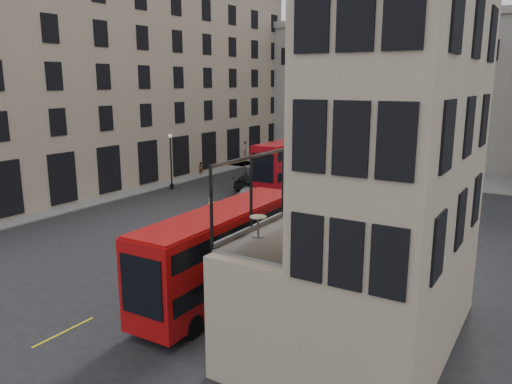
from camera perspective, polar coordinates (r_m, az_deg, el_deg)
The scene contains 31 objects.
ground at distance 25.34m, azimuth -7.22°, elevation -11.27°, with size 140.00×140.00×0.00m, color black.
host_building_main at distance 18.72m, azimuth 16.65°, elevation 4.66°, with size 7.26×11.40×15.10m.
host_frontage at distance 21.27m, azimuth 6.59°, elevation -9.45°, with size 3.00×11.00×4.50m, color tan.
cafe_floor at distance 20.52m, azimuth 6.75°, elevation -3.48°, with size 3.00×10.00×0.10m, color slate.
building_left at distance 56.39m, azimuth -16.49°, elevation 13.23°, with size 14.60×50.60×22.00m.
gateway at distance 68.82m, azimuth 15.30°, elevation 11.41°, with size 35.00×10.60×18.00m.
pavement_far at distance 60.51m, azimuth 11.17°, elevation 2.64°, with size 40.00×12.00×0.12m, color slate.
pavement_left at distance 48.46m, azimuth -18.72°, elevation -0.22°, with size 8.00×48.00×0.12m, color slate.
traffic_light_near at distance 34.70m, azimuth 3.84°, elevation -0.43°, with size 0.16×0.20×3.80m.
traffic_light_far at distance 55.27m, azimuth -1.25°, elevation 4.43°, with size 0.16×0.20×3.80m.
street_lamp_a at distance 48.57m, azimuth -9.67°, elevation 3.10°, with size 0.36×0.36×5.33m.
street_lamp_b at distance 56.46m, azimuth 9.83°, elevation 4.39°, with size 0.36×0.36×5.33m.
bus_near at distance 23.70m, azimuth -3.79°, elevation -6.55°, with size 2.71×10.96×4.36m.
bus_far at distance 48.83m, azimuth 4.44°, elevation 3.56°, with size 2.93×11.75×4.67m.
car_a at distance 42.98m, azimuth -1.03°, elevation -0.32°, with size 1.52×3.77×1.28m, color #92969A.
car_b at distance 43.05m, azimuth 11.96°, elevation -0.48°, with size 1.50×4.29×1.42m, color #B40B26.
car_c at distance 48.62m, azimuth -0.38°, elevation 1.31°, with size 2.07×5.09×1.48m, color black.
bicycle at distance 38.49m, azimuth 5.50°, elevation -2.18°, with size 0.61×1.76×0.92m, color gray.
cyclist at distance 37.81m, azimuth -5.13°, elevation -1.84°, with size 0.62×0.40×1.69m, color #FFF11A.
pedestrian_a at distance 60.45m, azimuth -0.14°, elevation 3.55°, with size 0.75×0.58×1.54m, color gray.
pedestrian_b at distance 57.86m, azimuth 3.55°, elevation 3.33°, with size 1.27×0.73×1.96m, color gray.
pedestrian_c at distance 53.17m, azimuth 10.91°, elevation 2.21°, with size 1.04×0.43×1.77m, color gray.
pedestrian_d at distance 49.96m, azimuth 20.57°, elevation 0.87°, with size 0.78×0.50×1.59m, color gray.
pedestrian_e at distance 55.46m, azimuth -6.36°, elevation 2.65°, with size 0.55×0.36×1.52m, color gray.
cafe_table_near at distance 18.28m, azimuth 0.25°, elevation -3.58°, with size 0.61×0.61×0.77m.
cafe_table_mid at distance 20.60m, azimuth 5.38°, elevation -1.86°, with size 0.58×0.58×0.73m.
cafe_table_far at distance 22.80m, azimuth 7.72°, elevation -0.56°, with size 0.56×0.56×0.70m.
cafe_chair_a at distance 17.77m, azimuth 6.41°, elevation -5.04°, with size 0.39×0.39×0.79m.
cafe_chair_b at distance 20.16m, azimuth 9.97°, elevation -3.06°, with size 0.40×0.40×0.75m.
cafe_chair_c at distance 20.87m, azimuth 10.36°, elevation -2.47°, with size 0.43×0.43×0.84m.
cafe_chair_d at distance 22.56m, azimuth 11.11°, elevation -1.36°, with size 0.45×0.45×0.85m.
Camera 1 is at (14.73, -17.94, 10.17)m, focal length 35.00 mm.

